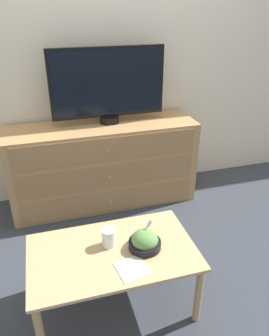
% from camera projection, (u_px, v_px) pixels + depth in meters
% --- Properties ---
extents(ground_plane, '(12.00, 12.00, 0.00)m').
position_uv_depth(ground_plane, '(111.00, 185.00, 3.35)').
color(ground_plane, '#383D47').
extents(wall_back, '(12.00, 0.05, 2.60)m').
position_uv_depth(wall_back, '(106.00, 52.00, 2.77)').
color(wall_back, silver).
rests_on(wall_back, ground_plane).
extents(dresser, '(1.62, 0.47, 0.75)m').
position_uv_depth(dresser, '(104.00, 165.00, 2.93)').
color(dresser, tan).
rests_on(dresser, ground_plane).
extents(tv, '(0.95, 0.16, 0.62)m').
position_uv_depth(tv, '(108.00, 85.00, 2.68)').
color(tv, black).
rests_on(tv, dresser).
extents(coffee_table, '(0.95, 0.57, 0.42)m').
position_uv_depth(coffee_table, '(113.00, 259.00, 1.90)').
color(coffee_table, tan).
rests_on(coffee_table, ground_plane).
extents(takeout_bowl, '(0.19, 0.19, 0.16)m').
position_uv_depth(takeout_bowl, '(145.00, 241.00, 1.88)').
color(takeout_bowl, black).
rests_on(takeout_bowl, coffee_table).
extents(drink_cup, '(0.08, 0.08, 0.11)m').
position_uv_depth(drink_cup, '(108.00, 239.00, 1.89)').
color(drink_cup, beige).
rests_on(drink_cup, coffee_table).
extents(napkin, '(0.18, 0.18, 0.00)m').
position_uv_depth(napkin, '(132.00, 268.00, 1.75)').
color(napkin, silver).
rests_on(napkin, coffee_table).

